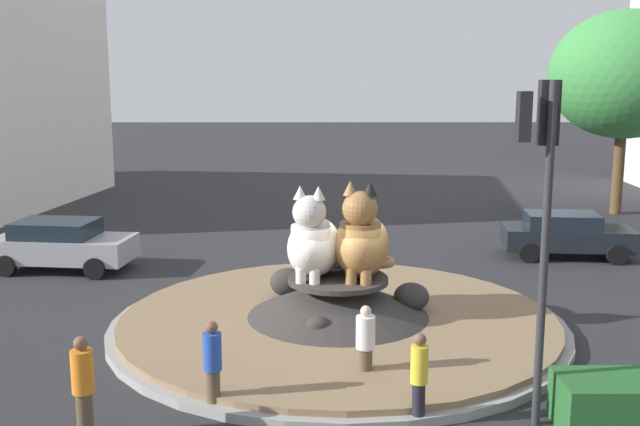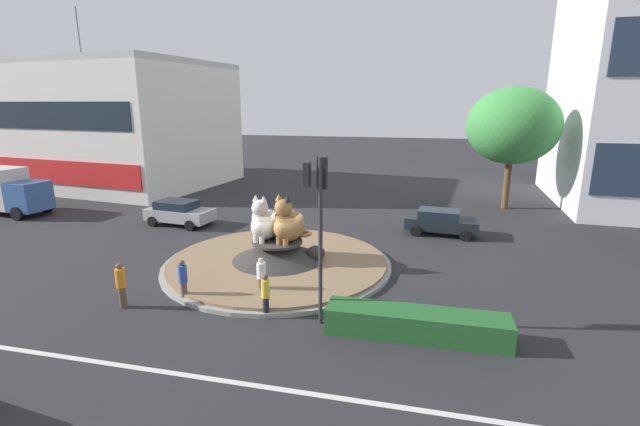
# 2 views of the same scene
# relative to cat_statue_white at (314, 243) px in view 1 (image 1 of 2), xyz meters

# --- Properties ---
(ground_plane) EXTENTS (160.00, 160.00, 0.00)m
(ground_plane) POSITION_rel_cat_statue_white_xyz_m (0.57, -0.04, -2.05)
(ground_plane) COLOR #28282B
(roundabout_island) EXTENTS (10.70, 10.70, 1.24)m
(roundabout_island) POSITION_rel_cat_statue_white_xyz_m (0.58, -0.02, -1.68)
(roundabout_island) COLOR gray
(roundabout_island) RESTS_ON ground
(cat_statue_white) EXTENTS (1.81, 2.31, 2.22)m
(cat_statue_white) POSITION_rel_cat_statue_white_xyz_m (0.00, 0.00, 0.00)
(cat_statue_white) COLOR silver
(cat_statue_white) RESTS_ON roundabout_island
(cat_statue_tabby) EXTENTS (1.69, 2.29, 2.33)m
(cat_statue_tabby) POSITION_rel_cat_statue_white_xyz_m (1.12, -0.02, 0.04)
(cat_statue_tabby) COLOR #9E703D
(cat_statue_tabby) RESTS_ON roundabout_island
(traffic_light_mast) EXTENTS (0.72, 0.52, 5.82)m
(traffic_light_mast) POSITION_rel_cat_statue_white_xyz_m (3.74, -4.96, 2.18)
(traffic_light_mast) COLOR #2D2D33
(traffic_light_mast) RESTS_ON ground
(broadleaf_tree_behind_island) EXTENTS (6.32, 6.32, 8.63)m
(broadleaf_tree_behind_island) POSITION_rel_cat_statue_white_xyz_m (13.05, 14.80, 3.88)
(broadleaf_tree_behind_island) COLOR brown
(broadleaf_tree_behind_island) RESTS_ON ground
(pedestrian_white_shirt) EXTENTS (0.37, 0.37, 1.58)m
(pedestrian_white_shirt) POSITION_rel_cat_statue_white_xyz_m (1.00, -3.34, -1.23)
(pedestrian_white_shirt) COLOR brown
(pedestrian_white_shirt) RESTS_ON ground
(pedestrian_yellow_shirt) EXTENTS (0.30, 0.30, 1.64)m
(pedestrian_yellow_shirt) POSITION_rel_cat_statue_white_xyz_m (1.80, -5.05, -1.17)
(pedestrian_yellow_shirt) COLOR black
(pedestrian_yellow_shirt) RESTS_ON ground
(pedestrian_orange_shirt) EXTENTS (0.36, 0.36, 1.78)m
(pedestrian_orange_shirt) POSITION_rel_cat_statue_white_xyz_m (-3.72, -5.55, -1.11)
(pedestrian_orange_shirt) COLOR brown
(pedestrian_orange_shirt) RESTS_ON ground
(pedestrian_blue_shirt) EXTENTS (0.33, 0.33, 1.68)m
(pedestrian_blue_shirt) POSITION_rel_cat_statue_white_xyz_m (-1.77, -4.51, -1.16)
(pedestrian_blue_shirt) COLOR brown
(pedestrian_blue_shirt) RESTS_ON ground
(hatchback_near_shophouse) EXTENTS (4.26, 2.29, 1.47)m
(hatchback_near_shophouse) POSITION_rel_cat_statue_white_xyz_m (8.27, 6.93, -1.27)
(hatchback_near_shophouse) COLOR black
(hatchback_near_shophouse) RESTS_ON ground
(parked_car_right) EXTENTS (4.40, 2.51, 1.54)m
(parked_car_right) POSITION_rel_cat_statue_white_xyz_m (-7.75, 5.41, -1.24)
(parked_car_right) COLOR #99999E
(parked_car_right) RESTS_ON ground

